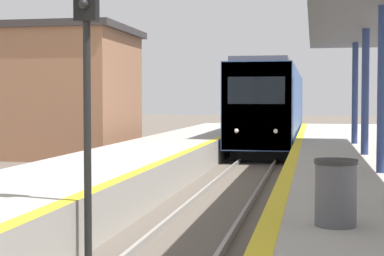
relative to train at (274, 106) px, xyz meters
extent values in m
cube|color=black|center=(0.00, 0.07, -1.93)|extent=(2.38, 21.06, 0.55)
cube|color=#33518C|center=(0.00, 0.07, 0.12)|extent=(2.79, 23.40, 3.54)
cube|color=red|center=(0.00, -11.55, 0.12)|extent=(2.74, 0.16, 3.47)
cube|color=black|center=(0.00, -11.61, 0.74)|extent=(2.24, 0.06, 1.06)
cube|color=#59595E|center=(0.00, 0.07, 2.01)|extent=(2.38, 22.23, 0.24)
sphere|color=white|center=(-0.77, -11.61, -0.86)|extent=(0.18, 0.18, 0.18)
sphere|color=white|center=(0.77, -11.61, -0.86)|extent=(0.18, 0.18, 0.18)
cylinder|color=black|center=(-1.30, -27.11, -0.29)|extent=(0.12, 0.12, 3.82)
sphere|color=black|center=(-1.30, -27.25, 1.86)|extent=(0.16, 0.16, 0.16)
cylinder|color=navy|center=(3.69, -22.11, 0.61)|extent=(0.22, 0.22, 3.66)
cylinder|color=navy|center=(3.69, -17.41, 0.61)|extent=(0.22, 0.22, 3.66)
cylinder|color=navy|center=(3.69, -12.70, 0.61)|extent=(0.22, 0.22, 3.66)
cube|color=#515156|center=(3.69, -22.11, 2.54)|extent=(3.26, 23.53, 0.20)
cylinder|color=#4C4C51|center=(2.49, -28.39, -0.83)|extent=(0.53, 0.53, 0.80)
cylinder|color=#262626|center=(2.49, -28.39, -0.40)|extent=(0.55, 0.55, 0.06)
cube|color=#9E6B4C|center=(-10.87, -9.13, 0.57)|extent=(9.52, 6.00, 5.54)
cube|color=#383333|center=(-10.87, -9.13, 3.49)|extent=(10.00, 6.30, 0.30)
camera|label=1|loc=(2.20, -36.72, 0.40)|focal=60.00mm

